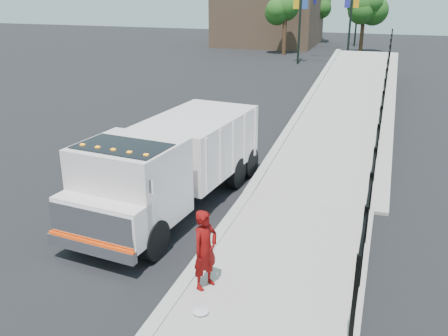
% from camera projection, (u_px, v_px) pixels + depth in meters
% --- Properties ---
extents(ground, '(120.00, 120.00, 0.00)m').
position_uv_depth(ground, '(201.00, 263.00, 11.62)').
color(ground, black).
rests_on(ground, ground).
extents(sidewalk, '(3.55, 12.00, 0.12)m').
position_uv_depth(sidewalk, '(260.00, 331.00, 9.25)').
color(sidewalk, '#9E998E').
rests_on(sidewalk, ground).
extents(curb, '(0.30, 12.00, 0.16)m').
position_uv_depth(curb, '(165.00, 310.00, 9.81)').
color(curb, '#ADAAA3').
rests_on(curb, ground).
extents(ramp, '(3.95, 24.06, 3.19)m').
position_uv_depth(ramp, '(353.00, 112.00, 25.23)').
color(ramp, '#9E998E').
rests_on(ramp, ground).
extents(iron_fence, '(0.10, 28.00, 1.80)m').
position_uv_depth(iron_fence, '(381.00, 116.00, 20.94)').
color(iron_fence, black).
rests_on(iron_fence, ground).
extents(truck, '(3.18, 7.69, 2.56)m').
position_uv_depth(truck, '(170.00, 162.00, 13.92)').
color(truck, black).
rests_on(truck, ground).
extents(worker, '(0.63, 0.75, 1.74)m').
position_uv_depth(worker, '(205.00, 250.00, 10.22)').
color(worker, '#650707').
rests_on(worker, sidewalk).
extents(debris, '(0.33, 0.33, 0.08)m').
position_uv_depth(debris, '(201.00, 311.00, 9.65)').
color(debris, silver).
rests_on(debris, sidewalk).
extents(light_pole_0, '(3.78, 0.22, 8.00)m').
position_uv_depth(light_pole_0, '(304.00, 7.00, 38.85)').
color(light_pole_0, black).
rests_on(light_pole_0, ground).
extents(light_pole_1, '(3.77, 0.22, 8.00)m').
position_uv_depth(light_pole_1, '(348.00, 6.00, 40.73)').
color(light_pole_1, black).
rests_on(light_pole_1, ground).
extents(light_pole_2, '(3.77, 0.22, 8.00)m').
position_uv_depth(light_pole_2, '(313.00, 3.00, 48.11)').
color(light_pole_2, black).
rests_on(light_pole_2, ground).
extents(light_pole_3, '(3.77, 0.22, 8.00)m').
position_uv_depth(light_pole_3, '(355.00, 2.00, 50.10)').
color(light_pole_3, black).
rests_on(light_pole_3, ground).
extents(tree_0, '(2.47, 2.47, 5.23)m').
position_uv_depth(tree_0, '(285.00, 10.00, 44.19)').
color(tree_0, '#382314').
rests_on(tree_0, ground).
extents(tree_1, '(2.52, 2.52, 5.26)m').
position_uv_depth(tree_1, '(364.00, 9.00, 45.34)').
color(tree_1, '#382314').
rests_on(tree_1, ground).
extents(tree_2, '(2.67, 2.67, 5.33)m').
position_uv_depth(tree_2, '(318.00, 5.00, 54.16)').
color(tree_2, '#382314').
rests_on(tree_2, ground).
extents(building, '(10.00, 10.00, 8.00)m').
position_uv_depth(building, '(270.00, 5.00, 52.04)').
color(building, '#8C664C').
rests_on(building, ground).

